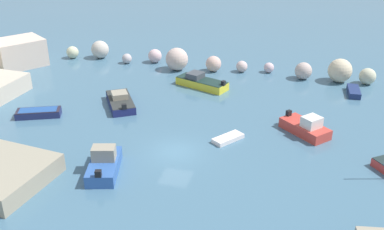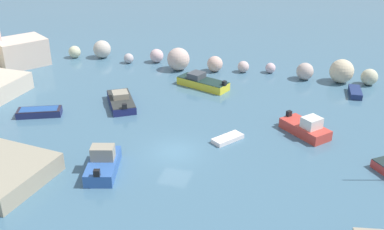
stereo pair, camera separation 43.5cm
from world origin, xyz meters
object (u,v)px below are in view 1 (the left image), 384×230
Objects in this scene: moored_boat_4 at (120,101)px; moored_boat_8 at (306,127)px; moored_boat_0 at (104,164)px; moored_boat_7 at (39,113)px; stone_dock at (1,175)px; moored_boat_1 at (201,82)px; moored_boat_6 at (228,138)px; moored_boat_2 at (354,91)px.

moored_boat_4 is 1.21× the size of moored_boat_8.
moored_boat_0 reaches higher than moored_boat_7.
stone_dock is 11.34m from moored_boat_7.
moored_boat_1 reaches higher than moored_boat_7.
moored_boat_7 is 24.99m from moored_boat_8.
moored_boat_6 is 18.43m from moored_boat_7.
moored_boat_2 is at bearing -99.90° from moored_boat_4.
moored_boat_1 is 14.42m from moored_boat_8.
moored_boat_0 is at bearing -102.46° from moored_boat_8.
moored_boat_8 reaches higher than moored_boat_1.
moored_boat_6 is at bearing -23.12° from moored_boat_7.
moored_boat_1 is at bearing -74.68° from moored_boat_4.
moored_boat_6 is at bearing -142.36° from moored_boat_4.
moored_boat_4 is 12.64m from moored_boat_6.
stone_dock is 1.04× the size of moored_boat_1.
moored_boat_0 is at bearing -45.00° from moored_boat_2.
moored_boat_1 is at bearing -85.20° from moored_boat_2.
moored_boat_2 is (25.50, 24.54, -0.39)m from stone_dock.
moored_boat_1 is at bearing 67.51° from stone_dock.
stone_dock reaches higher than moored_boat_6.
moored_boat_7 is (-18.43, -0.09, 0.18)m from moored_boat_6.
moored_boat_1 is 1.32× the size of moored_boat_8.
moored_boat_6 is (14.56, 10.75, -0.51)m from stone_dock.
moored_boat_8 reaches higher than moored_boat_7.
moored_boat_6 is 7.07m from moored_boat_8.
moored_boat_2 is 0.73× the size of moored_boat_7.
stone_dock is 1.46× the size of moored_boat_7.
moored_boat_1 reaches higher than moored_boat_2.
stone_dock is at bearing 137.44° from moored_boat_4.
moored_boat_1 is 2.09× the size of moored_boat_6.
moored_boat_7 is (-13.09, -11.61, -0.18)m from moored_boat_1.
moored_boat_2 is 1.08× the size of moored_boat_6.
moored_boat_2 is 32.49m from moored_boat_7.
moored_boat_0 is at bearing 27.08° from stone_dock.
stone_dock is 7.32m from moored_boat_0.
moored_boat_2 is (16.29, 2.28, -0.25)m from moored_boat_1.
moored_boat_8 is (6.35, 3.07, 0.44)m from moored_boat_6.
moored_boat_7 is at bearing 109.99° from stone_dock.
stone_dock is 15.28m from moored_boat_4.
moored_boat_2 is 0.57× the size of moored_boat_4.
moored_boat_1 is at bearing -174.36° from moored_boat_8.
moored_boat_4 is (-3.85, 11.71, -0.18)m from moored_boat_0.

